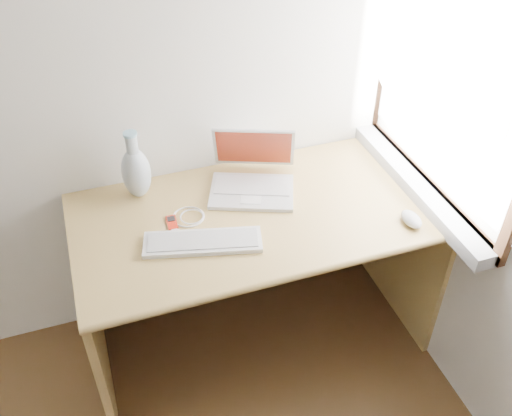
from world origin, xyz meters
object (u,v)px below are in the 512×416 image
object	(u,v)px
laptop	(248,177)
external_keyboard	(203,242)
desk	(251,239)
vase	(136,171)

from	to	relation	value
laptop	external_keyboard	bearing A→B (deg)	-112.33
external_keyboard	laptop	bearing A→B (deg)	60.11
desk	laptop	size ratio (longest dim) A/B	3.62
vase	external_keyboard	bearing A→B (deg)	-65.32
desk	vase	xyz separation A→B (m)	(-0.42, 0.17, 0.34)
laptop	external_keyboard	distance (m)	0.39
desk	external_keyboard	world-z (taller)	external_keyboard
desk	laptop	xyz separation A→B (m)	(0.01, 0.08, 0.27)
desk	vase	world-z (taller)	vase
desk	laptop	distance (m)	0.29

